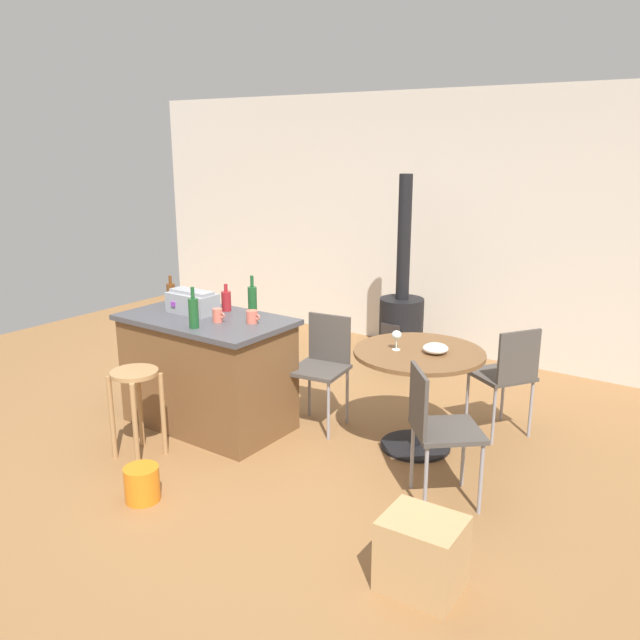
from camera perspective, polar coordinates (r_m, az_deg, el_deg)
ground_plane at (r=5.02m, az=-4.54°, el=-10.76°), size 8.80×8.80×0.00m
back_wall at (r=7.05m, az=10.72°, el=8.13°), size 8.00×0.10×2.70m
kitchen_island at (r=5.26m, az=-9.69°, el=-4.40°), size 1.32×0.77×0.89m
wooden_stool at (r=4.83m, az=-15.66°, el=-6.21°), size 0.33×0.33×0.65m
dining_table at (r=4.80m, az=8.50°, el=-4.69°), size 0.94×0.94×0.75m
folding_chair_near at (r=5.17m, az=0.23°, el=-3.63°), size 0.45×0.45×0.88m
folding_chair_far at (r=4.14m, az=10.06°, el=-8.87°), size 0.56×0.56×0.88m
folding_chair_left at (r=5.16m, az=15.89°, el=-4.35°), size 0.55×0.55×0.87m
wood_stove at (r=6.60m, az=7.05°, el=0.08°), size 0.44×0.45×1.90m
toolbox at (r=5.25m, az=-10.99°, el=1.53°), size 0.39×0.23×0.18m
bottle_0 at (r=4.82m, az=-10.90°, el=0.67°), size 0.07×0.07×0.30m
bottle_1 at (r=5.56m, az=-12.78°, el=2.27°), size 0.07×0.07×0.24m
bottle_2 at (r=5.27m, az=-8.12°, el=1.69°), size 0.08×0.08×0.22m
bottle_3 at (r=5.10m, az=-5.88°, el=1.72°), size 0.07×0.07×0.31m
cup_0 at (r=4.90m, az=-5.90°, el=0.28°), size 0.12×0.08×0.09m
cup_1 at (r=4.97m, az=-8.85°, el=0.41°), size 0.11×0.07×0.10m
wine_glass at (r=4.71m, az=6.65°, el=-1.35°), size 0.07×0.07×0.14m
serving_bowl at (r=4.70m, az=9.98°, el=-2.43°), size 0.18×0.18×0.07m
cardboard_box at (r=3.55m, az=8.81°, el=-19.35°), size 0.41×0.35×0.39m
plastic_bucket at (r=4.41m, az=-15.16°, el=-13.53°), size 0.22×0.22×0.23m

